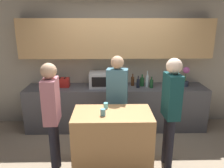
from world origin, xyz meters
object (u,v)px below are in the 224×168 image
Objects in this scene: person_center at (52,110)px; bottle_2 at (142,82)px; cup_1 at (106,106)px; bottle_1 at (138,83)px; bottle_4 at (151,84)px; cup_0 at (103,112)px; potted_plant at (186,77)px; person_left at (171,105)px; toaster at (63,82)px; bottle_3 at (147,81)px; bottle_0 at (133,81)px; person_right at (117,95)px; microwave at (103,79)px.

bottle_2 is at bearing 131.69° from person_center.
bottle_1 is at bearing 60.09° from cup_1.
cup_1 is (-0.89, -1.08, -0.02)m from bottle_4.
cup_1 is (0.04, 0.25, -0.01)m from cup_0.
person_left is (-0.66, -1.30, -0.08)m from potted_plant.
toaster reaches higher than cup_0.
toaster is 1.66m from cup_0.
toaster is 0.81× the size of bottle_3.
person_left is at bearing -75.75° from bottle_1.
bottle_0 is at bearing 13.27° from person_left.
person_center is (-1.69, -0.07, -0.03)m from person_left.
person_right reaches higher than cup_1.
potted_plant is 1.68× the size of bottle_2.
toaster is 1.41m from bottle_0.
bottle_4 reaches higher than cup_1.
person_center is (0.12, -1.37, -0.00)m from toaster.
cup_0 is at bearing -88.81° from microwave.
cup_1 is 0.05× the size of person_right.
toaster is 1.68m from bottle_3.
toaster is at bearing -178.86° from bottle_2.
person_left is at bearing 7.82° from cup_0.
microwave is 0.97m from bottle_4.
bottle_3 is (0.88, -0.04, -0.03)m from microwave.
person_left is at bearing 90.58° from person_center.
bottle_1 is (0.09, -0.15, -0.00)m from bottle_0.
toaster is 1.38m from person_center.
toaster is 1.46m from cup_1.
toaster is 1.09× the size of bottle_1.
person_right reaches higher than bottle_3.
microwave is 2.21× the size of bottle_2.
potted_plant is 1.99m from cup_1.
cup_1 is (-0.81, -1.13, -0.05)m from bottle_3.
bottle_2 reaches higher than bottle_4.
bottle_3 is (-0.78, -0.05, -0.07)m from potted_plant.
person_right is (0.19, 0.41, 0.01)m from cup_1.
person_left is (0.40, -1.36, 0.03)m from bottle_0.
person_right is at bearing -136.76° from bottle_4.
cup_0 is (0.83, -1.43, -0.02)m from toaster.
bottle_3 reaches higher than cup_1.
microwave is 0.31× the size of person_left.
bottle_0 is at bearing 169.96° from bottle_2.
cup_1 is (-0.63, -1.09, -0.02)m from bottle_1.
microwave is at bearing 34.74° from person_left.
bottle_0 reaches higher than bottle_2.
bottle_3 is 1.26m from person_left.
cup_0 is (-0.76, -1.47, -0.01)m from bottle_2.
bottle_4 is 0.14× the size of person_center.
person_left is 1.03× the size of person_right.
toaster reaches higher than cup_1.
person_center is (-1.56, -1.33, -0.04)m from bottle_3.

